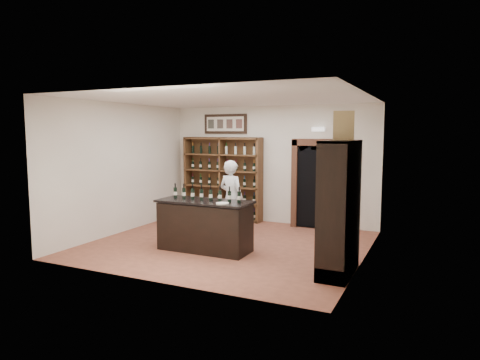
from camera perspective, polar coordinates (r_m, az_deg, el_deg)
name	(u,v)px	position (r m, az deg, el deg)	size (l,w,h in m)	color
floor	(228,244)	(9.04, -1.66, -8.55)	(5.50, 5.50, 0.00)	#9A543D
ceiling	(227,99)	(8.76, -1.72, 10.78)	(5.50, 5.50, 0.00)	white
wall_back	(271,165)	(11.05, 4.14, 2.07)	(5.50, 0.04, 3.00)	white
wall_left	(122,168)	(10.30, -15.50, 1.54)	(0.04, 5.00, 3.00)	white
wall_right	(365,179)	(7.93, 16.36, 0.13)	(0.04, 5.00, 3.00)	white
wine_shelf	(223,178)	(11.47, -2.25, 0.23)	(2.20, 0.38, 2.20)	brown
framed_picture	(225,124)	(11.52, -1.97, 7.48)	(1.25, 0.04, 0.52)	black
arched_doorway	(316,182)	(10.54, 10.15, -0.20)	(1.17, 0.35, 2.17)	black
emergency_light	(318,129)	(10.56, 10.42, 6.67)	(0.30, 0.10, 0.10)	white
tasting_counter	(205,226)	(8.50, -4.71, -6.11)	(1.88, 0.78, 1.00)	black
counter_bottle_0	(175,192)	(8.81, -8.62, -1.65)	(0.07, 0.07, 0.30)	black
counter_bottle_1	(184,193)	(8.70, -7.50, -1.74)	(0.07, 0.07, 0.30)	black
counter_bottle_2	(193,194)	(8.59, -6.34, -1.82)	(0.07, 0.07, 0.30)	black
counter_bottle_3	(202,194)	(8.49, -5.15, -1.91)	(0.07, 0.07, 0.30)	black
counter_bottle_4	(211,195)	(8.39, -3.94, -2.00)	(0.07, 0.07, 0.30)	black
counter_bottle_5	(220,196)	(8.29, -2.69, -2.09)	(0.07, 0.07, 0.30)	black
counter_bottle_6	(229,196)	(8.20, -1.42, -2.18)	(0.07, 0.07, 0.30)	black
counter_bottle_7	(239,197)	(8.11, -0.11, -2.28)	(0.07, 0.07, 0.30)	black
side_cabinet	(341,229)	(7.21, 13.29, -6.40)	(0.48, 1.20, 2.20)	black
shopkeeper	(231,199)	(9.53, -1.16, -2.49)	(0.63, 0.41, 1.72)	silver
plate	(222,203)	(7.98, -2.36, -3.13)	(0.24, 0.24, 0.02)	silver
wine_crate	(344,126)	(7.25, 13.65, 7.06)	(0.34, 0.14, 0.47)	tan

